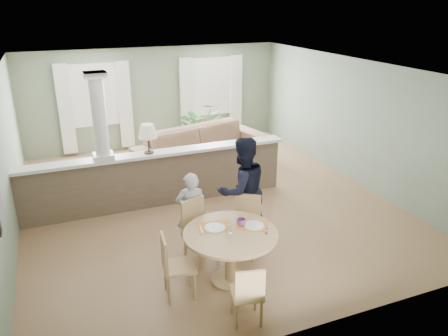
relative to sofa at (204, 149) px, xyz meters
name	(u,v)px	position (x,y,z in m)	size (l,w,h in m)	color
ground	(205,201)	(-0.61, -1.79, -0.49)	(8.00, 8.00, 0.00)	#A57E57
room_shell	(192,108)	(-0.64, -1.16, 1.33)	(7.02, 8.02, 2.71)	gray
pony_wall	(154,172)	(-1.60, -1.59, 0.22)	(5.32, 0.38, 2.70)	brown
sofa	(204,149)	(0.00, 0.00, 0.00)	(3.33, 1.30, 0.97)	brown
houseplant	(200,127)	(0.32, 1.22, 0.20)	(1.24, 1.08, 1.38)	#316127
dining_table	(231,242)	(-1.18, -4.50, 0.16)	(1.34, 1.34, 0.92)	tan
chair_far_boy	(198,228)	(-1.42, -3.76, 0.06)	(0.57, 0.57, 1.00)	tan
chair_far_man	(246,222)	(-0.64, -3.85, 0.05)	(0.62, 0.62, 0.97)	tan
chair_near	(248,293)	(-1.33, -5.42, -0.01)	(0.46, 0.46, 0.86)	tan
chair_side	(173,264)	(-2.03, -4.53, 0.03)	(0.47, 0.47, 0.94)	tan
child_person	(191,212)	(-1.43, -3.45, 0.19)	(0.49, 0.32, 1.35)	#ABAAB0
man_person	(242,190)	(-0.54, -3.46, 0.43)	(0.89, 0.69, 1.83)	black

